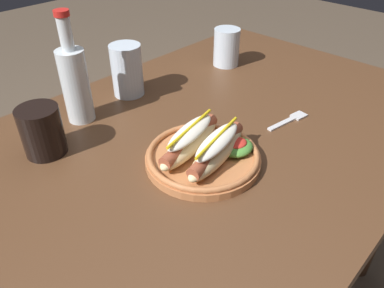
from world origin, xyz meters
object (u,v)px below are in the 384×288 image
Objects in this scene: soda_cup at (42,131)px; water_cup at (127,70)px; hot_dog_plate at (204,151)px; fork at (290,120)px; extra_cup at (226,47)px; glass_bottle at (75,81)px.

soda_cup is 0.29m from water_cup.
hot_dog_plate reaches higher than fork.
soda_cup is at bearing 155.48° from fork.
water_cup is at bearing 76.31° from hot_dog_plate.
water_cup is (-0.17, 0.38, 0.06)m from fork.
hot_dog_plate is 1.90× the size of fork.
fork is 1.10× the size of extra_cup.
soda_cup is at bearing 127.23° from hot_dog_plate.
soda_cup is 0.41× the size of glass_bottle.
fork is 0.48× the size of glass_bottle.
hot_dog_plate is 0.35m from water_cup.
extra_cup is 0.49m from glass_bottle.
soda_cup is (-0.46, 0.30, 0.05)m from fork.
extra_cup is at bearing 73.88° from fork.
soda_cup is at bearing -178.66° from extra_cup.
glass_bottle reaches higher than soda_cup.
soda_cup is 0.61m from extra_cup.
glass_bottle is at bearing 141.42° from fork.
soda_cup is at bearing -164.33° from water_cup.
glass_bottle is (-0.48, 0.05, 0.04)m from extra_cup.
glass_bottle reaches higher than hot_dog_plate.
fork is 0.43m from water_cup.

